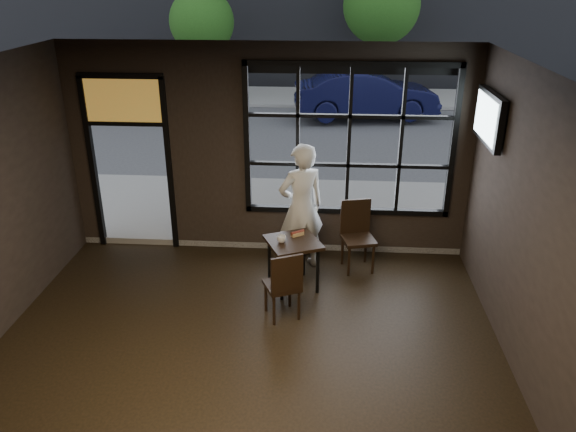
# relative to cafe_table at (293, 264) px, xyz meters

# --- Properties ---
(floor) EXTENTS (6.00, 7.00, 0.02)m
(floor) POSITION_rel_cafe_table_xyz_m (-0.46, -2.35, -0.37)
(floor) COLOR black
(floor) RESTS_ON ground
(ceiling) EXTENTS (6.00, 7.00, 0.02)m
(ceiling) POSITION_rel_cafe_table_xyz_m (-0.46, -2.35, 2.85)
(ceiling) COLOR black
(ceiling) RESTS_ON ground
(wall_right) EXTENTS (0.04, 7.00, 3.20)m
(wall_right) POSITION_rel_cafe_table_xyz_m (2.54, -2.35, 1.24)
(wall_right) COLOR black
(wall_right) RESTS_ON ground
(window_frame) EXTENTS (3.06, 0.12, 2.28)m
(window_frame) POSITION_rel_cafe_table_xyz_m (0.74, 1.15, 1.44)
(window_frame) COLOR black
(window_frame) RESTS_ON ground
(stained_transom) EXTENTS (1.20, 0.06, 0.70)m
(stained_transom) POSITION_rel_cafe_table_xyz_m (-2.56, 1.15, 1.99)
(stained_transom) COLOR orange
(stained_transom) RESTS_ON ground
(street_asphalt) EXTENTS (60.00, 41.00, 0.04)m
(street_asphalt) POSITION_rel_cafe_table_xyz_m (-0.46, 21.65, -0.38)
(street_asphalt) COLOR #545456
(street_asphalt) RESTS_ON ground
(cafe_table) EXTENTS (0.88, 0.88, 0.72)m
(cafe_table) POSITION_rel_cafe_table_xyz_m (0.00, 0.00, 0.00)
(cafe_table) COLOR black
(cafe_table) RESTS_ON floor
(chair_near) EXTENTS (0.54, 0.54, 0.94)m
(chair_near) POSITION_rel_cafe_table_xyz_m (-0.09, -0.72, 0.11)
(chair_near) COLOR black
(chair_near) RESTS_ON floor
(chair_window) EXTENTS (0.54, 0.54, 1.03)m
(chair_window) POSITION_rel_cafe_table_xyz_m (0.92, 0.59, 0.16)
(chair_window) COLOR black
(chair_window) RESTS_ON floor
(man) EXTENTS (0.82, 0.71, 1.90)m
(man) POSITION_rel_cafe_table_xyz_m (0.08, 0.63, 0.59)
(man) COLOR silver
(man) RESTS_ON floor
(hotdog) EXTENTS (0.21, 0.18, 0.06)m
(hotdog) POSITION_rel_cafe_table_xyz_m (0.05, 0.17, 0.39)
(hotdog) COLOR tan
(hotdog) RESTS_ON cafe_table
(cup) EXTENTS (0.15, 0.15, 0.10)m
(cup) POSITION_rel_cafe_table_xyz_m (-0.15, -0.05, 0.40)
(cup) COLOR silver
(cup) RESTS_ON cafe_table
(tv) EXTENTS (0.13, 1.11, 0.65)m
(tv) POSITION_rel_cafe_table_xyz_m (2.47, 0.38, 2.00)
(tv) COLOR black
(tv) RESTS_ON wall_right
(navy_car) EXTENTS (4.26, 1.98, 1.35)m
(navy_car) POSITION_rel_cafe_table_xyz_m (1.52, 9.65, 0.42)
(navy_car) COLOR black
(navy_car) RESTS_ON street_asphalt
(maroon_car) EXTENTS (4.82, 2.40, 1.58)m
(maroon_car) POSITION_rel_cafe_table_xyz_m (-6.34, 9.86, 0.53)
(maroon_car) COLOR #591625
(maroon_car) RESTS_ON street_asphalt
(tree_left) EXTENTS (2.11, 2.11, 3.59)m
(tree_left) POSITION_rel_cafe_table_xyz_m (-3.75, 12.19, 2.17)
(tree_left) COLOR #332114
(tree_left) RESTS_ON street_asphalt
(tree_right) EXTENTS (2.51, 2.51, 4.29)m
(tree_right) POSITION_rel_cafe_table_xyz_m (2.08, 12.84, 2.66)
(tree_right) COLOR #332114
(tree_right) RESTS_ON street_asphalt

